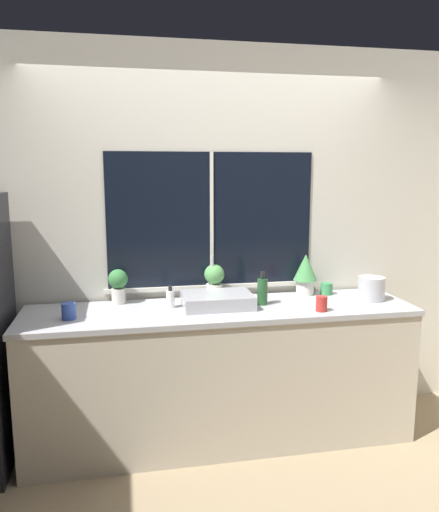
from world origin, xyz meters
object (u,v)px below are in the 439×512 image
(potted_plant_right, at_px, (305,272))
(kettle, at_px, (371,288))
(sink, at_px, (217,300))
(potted_plant_left, at_px, (118,284))
(mug_green, at_px, (327,289))
(potted_plant_center, at_px, (215,280))
(bottle_tall, at_px, (262,291))
(soap_bottle, at_px, (170,299))
(mug_red, at_px, (322,304))
(mug_blue, at_px, (69,311))

(potted_plant_right, distance_m, kettle, 0.47)
(sink, height_order, potted_plant_left, sink)
(mug_green, xyz_separation_m, kettle, (0.24, -0.21, 0.05))
(mug_green, bearing_deg, kettle, -40.60)
(potted_plant_center, height_order, bottle_tall, potted_plant_center)
(mug_green, relative_size, kettle, 0.47)
(soap_bottle, relative_size, kettle, 0.80)
(potted_plant_right, height_order, soap_bottle, potted_plant_right)
(potted_plant_center, relative_size, bottle_tall, 1.09)
(potted_plant_center, distance_m, kettle, 1.10)
(potted_plant_right, xyz_separation_m, bottle_tall, (-0.39, -0.21, -0.07))
(kettle, bearing_deg, soap_bottle, 177.27)
(bottle_tall, height_order, mug_red, bottle_tall)
(potted_plant_left, distance_m, mug_green, 1.50)
(potted_plant_left, bearing_deg, sink, -17.77)
(potted_plant_center, relative_size, potted_plant_right, 0.83)
(potted_plant_center, height_order, mug_blue, potted_plant_center)
(potted_plant_right, height_order, mug_green, potted_plant_right)
(mug_blue, bearing_deg, potted_plant_right, 10.69)
(sink, distance_m, potted_plant_right, 0.74)
(bottle_tall, bearing_deg, potted_plant_left, 167.43)
(potted_plant_left, height_order, potted_plant_center, potted_plant_center)
(mug_blue, relative_size, mug_green, 1.17)
(potted_plant_right, bearing_deg, mug_green, -11.84)
(sink, xyz_separation_m, potted_plant_center, (0.02, 0.21, 0.09))
(mug_red, bearing_deg, soap_bottle, 164.33)
(sink, xyz_separation_m, mug_red, (0.64, -0.23, 0.00))
(mug_green, bearing_deg, mug_blue, -171.22)
(sink, height_order, potted_plant_center, sink)
(soap_bottle, bearing_deg, potted_plant_center, 27.90)
(bottle_tall, relative_size, mug_red, 2.31)
(kettle, bearing_deg, mug_green, 139.40)
(potted_plant_right, bearing_deg, soap_bottle, -170.14)
(potted_plant_right, xyz_separation_m, mug_blue, (-1.64, -0.31, -0.12))
(bottle_tall, height_order, mug_blue, bottle_tall)
(bottle_tall, height_order, kettle, bottle_tall)
(potted_plant_center, height_order, mug_green, potted_plant_center)
(mug_green, distance_m, kettle, 0.33)
(bottle_tall, xyz_separation_m, mug_red, (0.33, -0.23, -0.05))
(potted_plant_right, relative_size, mug_blue, 2.95)
(potted_plant_center, xyz_separation_m, kettle, (1.08, -0.24, -0.05))
(mug_green, bearing_deg, potted_plant_center, 177.76)
(potted_plant_right, xyz_separation_m, mug_red, (-0.05, -0.44, -0.12))
(potted_plant_center, bearing_deg, kettle, -12.68)
(mug_red, relative_size, kettle, 0.53)
(potted_plant_right, relative_size, bottle_tall, 1.31)
(soap_bottle, height_order, bottle_tall, bottle_tall)
(potted_plant_center, height_order, kettle, potted_plant_center)
(sink, distance_m, soap_bottle, 0.31)
(potted_plant_right, xyz_separation_m, kettle, (0.40, -0.24, -0.08))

